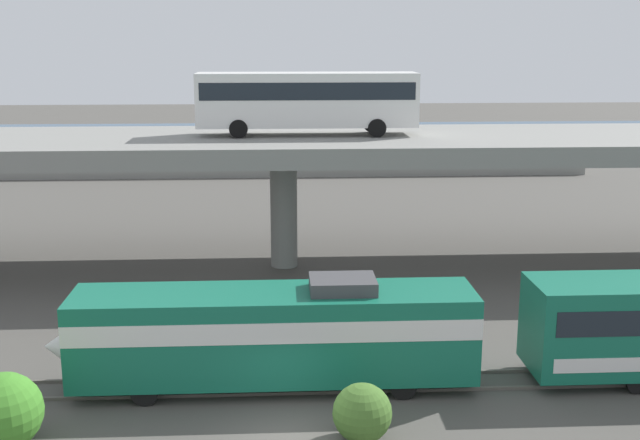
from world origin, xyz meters
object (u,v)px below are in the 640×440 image
at_px(train_locomotive, 254,331).
at_px(transit_bus_on_overpass, 307,97).
at_px(parked_car_5, 209,142).
at_px(parked_car_0, 58,151).
at_px(parked_car_2, 43,146).
at_px(parked_car_1, 96,145).
at_px(parked_car_3, 195,146).
at_px(parked_car_4, 297,141).

xyz_separation_m(train_locomotive, transit_bus_on_overpass, (2.60, 16.34, 7.25)).
bearing_deg(parked_car_5, parked_car_0, 20.88).
bearing_deg(parked_car_2, parked_car_1, 3.95).
distance_m(transit_bus_on_overpass, parked_car_0, 39.59).
distance_m(transit_bus_on_overpass, parked_car_2, 43.70).
height_order(train_locomotive, parked_car_5, train_locomotive).
distance_m(parked_car_1, parked_car_2, 5.01).
bearing_deg(parked_car_3, transit_bus_on_overpass, 105.75).
bearing_deg(parked_car_4, parked_car_2, 4.40).
relative_size(train_locomotive, parked_car_2, 3.48).
height_order(train_locomotive, transit_bus_on_overpass, transit_bus_on_overpass).
relative_size(transit_bus_on_overpass, parked_car_5, 2.79).
bearing_deg(parked_car_1, parked_car_5, -172.67).
xyz_separation_m(train_locomotive, parked_car_2, (-22.04, 51.69, -0.02)).
relative_size(parked_car_3, parked_car_4, 0.99).
distance_m(parked_car_1, parked_car_3, 9.92).
relative_size(transit_bus_on_overpass, parked_car_1, 2.70).
height_order(parked_car_0, parked_car_5, same).
bearing_deg(parked_car_0, parked_car_4, 13.39).
bearing_deg(parked_car_3, parked_car_2, -2.55).
height_order(parked_car_1, parked_car_4, same).
bearing_deg(transit_bus_on_overpass, parked_car_3, 105.75).
bearing_deg(transit_bus_on_overpass, parked_car_1, 118.83).
height_order(transit_bus_on_overpass, parked_car_1, transit_bus_on_overpass).
bearing_deg(parked_car_5, parked_car_2, 6.28).
height_order(parked_car_3, parked_car_4, same).
distance_m(transit_bus_on_overpass, parked_car_4, 37.98).
bearing_deg(parked_car_0, parked_car_3, 12.65).
distance_m(train_locomotive, parked_car_0, 52.09).
distance_m(transit_bus_on_overpass, parked_car_5, 38.78).
xyz_separation_m(parked_car_1, parked_car_2, (-5.00, -0.35, 0.00)).
bearing_deg(parked_car_0, parked_car_1, 54.77).
relative_size(parked_car_1, parked_car_2, 0.99).
bearing_deg(parked_car_3, parked_car_0, 12.65).
height_order(train_locomotive, parked_car_3, train_locomotive).
distance_m(train_locomotive, parked_car_5, 53.79).
bearing_deg(parked_car_0, train_locomotive, -67.72).
bearing_deg(parked_car_4, parked_car_5, 1.02).
bearing_deg(parked_car_3, parked_car_4, -165.71).
height_order(parked_car_2, parked_car_3, same).
distance_m(train_locomotive, parked_car_2, 56.19).
distance_m(parked_car_3, parked_car_4, 10.50).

